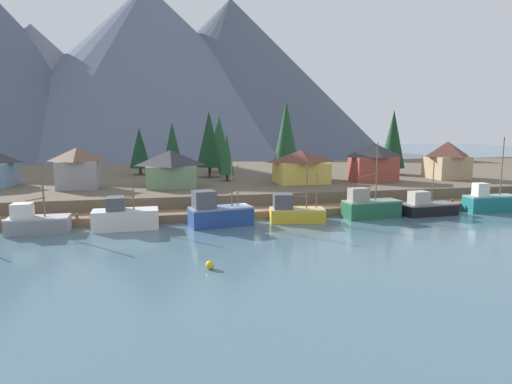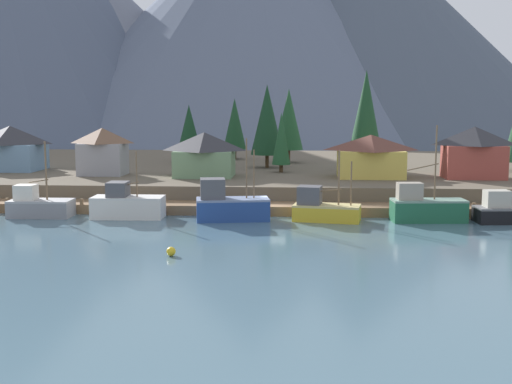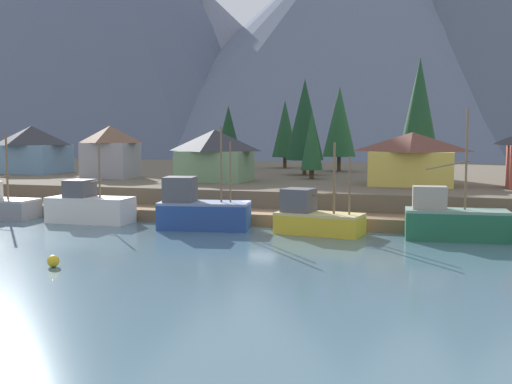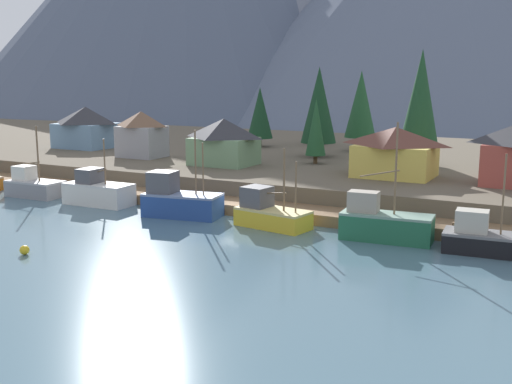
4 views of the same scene
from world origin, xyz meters
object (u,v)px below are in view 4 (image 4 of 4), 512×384
Objects in this scene: house_grey at (142,134)px; house_blue at (86,127)px; conifer_back_right at (319,105)px; fishing_boat_green at (384,224)px; fishing_boat_black at (490,240)px; fishing_boat_grey at (34,186)px; conifer_back_left at (421,102)px; house_green at (224,141)px; fishing_boat_yellow at (269,213)px; fishing_boat_blue at (179,201)px; conifer_mid_left at (317,107)px; house_yellow at (395,151)px; conifer_centre at (316,127)px; conifer_mid_right at (361,104)px; fishing_boat_white at (98,192)px; channel_buoy at (25,250)px; conifer_near_right at (260,113)px.

house_blue is (-14.04, 4.86, 0.04)m from house_grey.
conifer_back_right is (34.11, 6.05, 3.62)m from house_blue.
fishing_boat_green is 1.26× the size of fishing_boat_black.
conifer_back_left reaches higher than fishing_boat_grey.
fishing_boat_yellow is at bearing -48.42° from house_green.
fishing_boat_blue is 0.83× the size of conifer_mid_left.
fishing_boat_green is at bearing -76.97° from house_yellow.
conifer_mid_left is (28.16, 19.86, 2.60)m from house_blue.
conifer_centre reaches higher than house_yellow.
conifer_mid_right is (-22.13, 35.88, 8.00)m from fishing_boat_black.
conifer_back_right is (5.95, -13.81, 1.02)m from conifer_mid_left.
fishing_boat_white is 10.25× the size of channel_buoy.
fishing_boat_white is 31.33m from conifer_back_right.
conifer_centre reaches higher than channel_buoy.
fishing_boat_blue is (19.47, -0.59, 0.35)m from fishing_boat_grey.
house_yellow is 0.85× the size of conifer_mid_left.
conifer_mid_right is at bearing 65.17° from fishing_boat_white.
conifer_centre is (14.30, -12.95, -0.65)m from conifer_near_right.
fishing_boat_grey is 38.74m from house_yellow.
conifer_centre is (22.24, 4.81, 1.35)m from house_grey.
house_green reaches higher than fishing_boat_white.
conifer_back_left reaches higher than fishing_boat_yellow.
fishing_boat_black reaches higher than fishing_boat_yellow.
fishing_boat_black is 34.00m from channel_buoy.
channel_buoy is at bearing -86.16° from house_green.
conifer_back_left reaches higher than house_yellow.
fishing_boat_blue is at bearing -74.20° from conifer_near_right.
conifer_near_right is 9.33m from conifer_mid_left.
conifer_mid_right is at bearing 21.13° from house_blue.
house_yellow is at bearing -6.28° from house_blue.
conifer_back_right is (-6.99, 27.84, 7.97)m from fishing_boat_yellow.
fishing_boat_yellow is 21.54m from house_green.
fishing_boat_blue is at bearing -73.40° from house_green.
fishing_boat_grey is 25.23m from house_blue.
house_grey is 23.13m from conifer_back_right.
conifer_back_right reaches higher than fishing_boat_blue.
fishing_boat_black is at bearing -43.38° from conifer_centre.
house_yellow is 0.94× the size of conifer_near_right.
conifer_near_right is at bearing -174.74° from conifer_mid_right.
conifer_centre is at bearing 154.97° from house_yellow.
conifer_mid_left is 0.73× the size of conifer_back_left.
house_green reaches higher than fishing_boat_grey.
conifer_mid_right reaches higher than fishing_boat_white.
conifer_back_left reaches higher than fishing_boat_green.
conifer_back_left is at bearing -39.16° from conifer_mid_left.
fishing_boat_white is 0.89× the size of fishing_boat_blue.
fishing_boat_yellow is 29.79m from conifer_back_right.
conifer_mid_right reaches higher than house_yellow.
fishing_boat_white is 0.87× the size of house_yellow.
fishing_boat_green is 1.14× the size of house_yellow.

